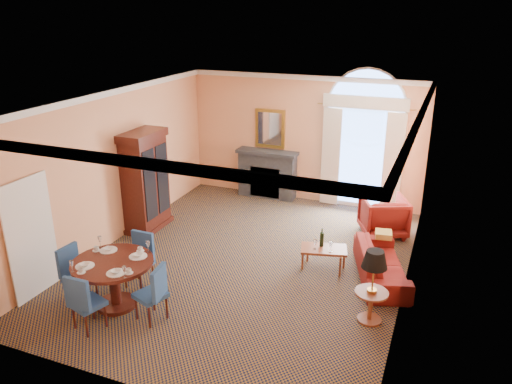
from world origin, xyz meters
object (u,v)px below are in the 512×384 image
at_px(dining_table, 113,273).
at_px(coffee_table, 324,249).
at_px(side_table, 373,277).
at_px(armchair, 383,216).
at_px(sofa, 381,263).
at_px(armoire, 145,183).

distance_m(dining_table, coffee_table, 3.86).
bearing_deg(side_table, dining_table, -163.99).
height_order(armchair, coffee_table, armchair).
height_order(sofa, armchair, armchair).
bearing_deg(armoire, sofa, -3.42).
relative_size(dining_table, armchair, 1.40).
bearing_deg(side_table, sofa, 91.97).
relative_size(armoire, dining_table, 1.68).
distance_m(armoire, armchair, 5.31).
bearing_deg(side_table, armoire, 161.62).
bearing_deg(armchair, dining_table, 26.30).
distance_m(sofa, side_table, 1.54).
relative_size(armchair, coffee_table, 1.00).
height_order(coffee_table, side_table, side_table).
relative_size(sofa, side_table, 1.63).
distance_m(coffee_table, side_table, 1.82).
bearing_deg(armchair, side_table, 70.88).
xyz_separation_m(armoire, dining_table, (1.28, -2.93, -0.46)).
xyz_separation_m(coffee_table, side_table, (1.13, -1.38, 0.38)).
distance_m(dining_table, side_table, 4.20).
xyz_separation_m(dining_table, armchair, (3.73, 4.55, -0.18)).
relative_size(sofa, armchair, 2.08).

